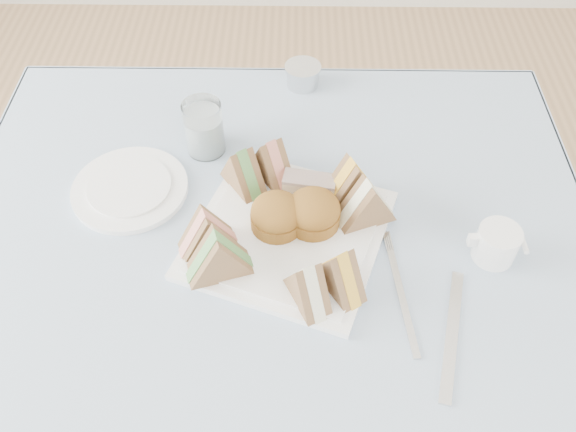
{
  "coord_description": "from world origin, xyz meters",
  "views": [
    {
      "loc": [
        0.03,
        -0.51,
        1.49
      ],
      "look_at": [
        0.02,
        0.08,
        0.8
      ],
      "focal_mm": 38.0,
      "sensor_mm": 36.0,
      "label": 1
    }
  ],
  "objects_px": {
    "water_glass": "(204,128)",
    "creamer_jug": "(496,244)",
    "table": "(275,388)",
    "serving_plate": "(288,234)"
  },
  "relations": [
    {
      "from": "table",
      "to": "creamer_jug",
      "type": "distance_m",
      "value": 0.53
    },
    {
      "from": "table",
      "to": "water_glass",
      "type": "height_order",
      "value": "water_glass"
    },
    {
      "from": "water_glass",
      "to": "creamer_jug",
      "type": "xyz_separation_m",
      "value": [
        0.46,
        -0.23,
        -0.02
      ]
    },
    {
      "from": "water_glass",
      "to": "creamer_jug",
      "type": "relative_size",
      "value": 1.53
    },
    {
      "from": "table",
      "to": "water_glass",
      "type": "distance_m",
      "value": 0.52
    },
    {
      "from": "serving_plate",
      "to": "creamer_jug",
      "type": "relative_size",
      "value": 4.37
    },
    {
      "from": "serving_plate",
      "to": "water_glass",
      "type": "height_order",
      "value": "water_glass"
    },
    {
      "from": "table",
      "to": "serving_plate",
      "type": "bearing_deg",
      "value": 72.76
    },
    {
      "from": "water_glass",
      "to": "table",
      "type": "bearing_deg",
      "value": -66.17
    },
    {
      "from": "table",
      "to": "creamer_jug",
      "type": "height_order",
      "value": "creamer_jug"
    }
  ]
}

